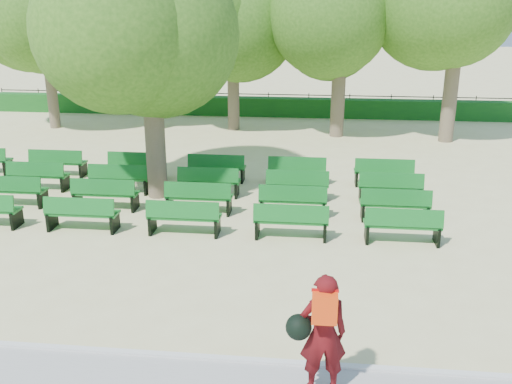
% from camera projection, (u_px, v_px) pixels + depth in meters
% --- Properties ---
extents(ground, '(120.00, 120.00, 0.00)m').
position_uv_depth(ground, '(184.00, 216.00, 15.17)').
color(ground, beige).
extents(curb, '(30.00, 0.12, 0.10)m').
position_uv_depth(curb, '(97.00, 352.00, 9.27)').
color(curb, silver).
rests_on(curb, ground).
extents(hedge, '(26.00, 0.70, 0.90)m').
position_uv_depth(hedge, '(248.00, 106.00, 28.21)').
color(hedge, '#17591B').
rests_on(hedge, ground).
extents(fence, '(26.00, 0.10, 1.02)m').
position_uv_depth(fence, '(249.00, 114.00, 28.73)').
color(fence, black).
rests_on(fence, ground).
extents(tree_line, '(21.80, 6.80, 7.04)m').
position_uv_depth(tree_line, '(236.00, 133.00, 24.59)').
color(tree_line, '#3C6C1D').
rests_on(tree_line, ground).
extents(bench_array, '(1.82, 0.67, 1.13)m').
position_uv_depth(bench_array, '(159.00, 199.00, 16.24)').
color(bench_array, '#126720').
rests_on(bench_array, ground).
extents(tree_among, '(4.98, 4.98, 6.99)m').
position_uv_depth(tree_among, '(149.00, 29.00, 15.25)').
color(tree_among, brown).
rests_on(tree_among, ground).
extents(person, '(0.90, 0.57, 1.86)m').
position_uv_depth(person, '(321.00, 332.00, 8.05)').
color(person, '#4E0B0E').
rests_on(person, ground).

